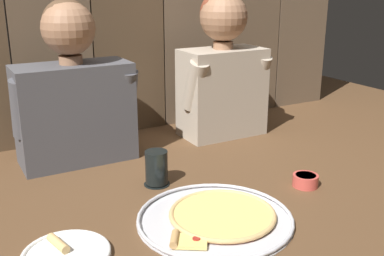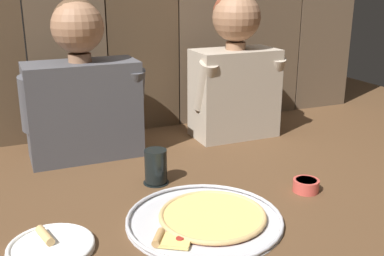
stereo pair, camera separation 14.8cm
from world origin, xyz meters
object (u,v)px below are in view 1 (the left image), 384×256
at_px(dipping_bowl, 305,180).
at_px(diner_right, 223,67).
at_px(pizza_tray, 218,217).
at_px(drinking_glass, 157,168).
at_px(dinner_plate, 66,254).
at_px(diner_left, 73,90).

relative_size(dipping_bowl, diner_right, 0.14).
height_order(pizza_tray, dipping_bowl, dipping_bowl).
distance_m(pizza_tray, drinking_glass, 0.30).
xyz_separation_m(dinner_plate, diner_left, (0.21, 0.61, 0.25)).
bearing_deg(diner_right, diner_left, -179.97).
bearing_deg(diner_right, pizza_tray, -123.44).
xyz_separation_m(pizza_tray, diner_right, (0.41, 0.63, 0.28)).
height_order(drinking_glass, dipping_bowl, drinking_glass).
height_order(pizza_tray, diner_right, diner_right).
bearing_deg(drinking_glass, diner_right, 35.93).
height_order(dipping_bowl, diner_right, diner_right).
bearing_deg(dinner_plate, pizza_tray, -3.15).
relative_size(dinner_plate, diner_right, 0.36).
relative_size(dinner_plate, drinking_glass, 1.86).
relative_size(drinking_glass, diner_right, 0.19).
bearing_deg(dinner_plate, dipping_bowl, 2.12).
bearing_deg(diner_left, diner_right, 0.03).
xyz_separation_m(pizza_tray, dipping_bowl, (0.36, 0.05, 0.01)).
bearing_deg(drinking_glass, dipping_bowl, -30.64).
xyz_separation_m(pizza_tray, diner_left, (-0.21, 0.63, 0.25)).
bearing_deg(pizza_tray, diner_right, 56.56).
xyz_separation_m(dinner_plate, diner_right, (0.83, 0.61, 0.28)).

